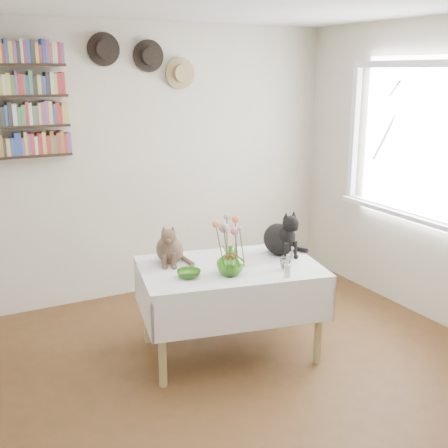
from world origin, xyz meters
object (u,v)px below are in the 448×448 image
bookshelf_unit (3,101)px  tabby_cat (170,242)px  dining_table (230,287)px  black_cat (279,231)px  flower_vase (230,261)px

bookshelf_unit → tabby_cat: bearing=-51.1°
dining_table → black_cat: 0.59m
bookshelf_unit → flower_vase: bearing=-52.6°
black_cat → flower_vase: 0.60m
tabby_cat → flower_vase: size_ratio=1.57×
flower_vase → black_cat: bearing=22.5°
dining_table → bookshelf_unit: bearing=132.5°
flower_vase → bookshelf_unit: bearing=127.4°
dining_table → flower_vase: flower_vase is taller
dining_table → tabby_cat: bearing=144.3°
flower_vase → dining_table: bearing=63.2°
flower_vase → bookshelf_unit: size_ratio=0.20×
dining_table → tabby_cat: tabby_cat is taller
black_cat → bookshelf_unit: bearing=138.4°
black_cat → bookshelf_unit: bookshelf_unit is taller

